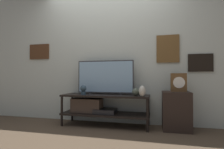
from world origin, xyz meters
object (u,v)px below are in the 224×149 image
at_px(vase_urn_stoneware, 142,91).
at_px(mantel_clock, 179,82).
at_px(television, 105,77).
at_px(vase_round_glass, 136,92).
at_px(decorative_bust, 83,89).

distance_m(vase_urn_stoneware, mantel_clock, 0.61).
height_order(television, mantel_clock, television).
bearing_deg(vase_round_glass, decorative_bust, -177.32).
bearing_deg(mantel_clock, vase_round_glass, -170.00).
relative_size(vase_urn_stoneware, decorative_bust, 1.01).
bearing_deg(vase_urn_stoneware, television, 158.52).
relative_size(decorative_bust, mantel_clock, 0.57).
bearing_deg(television, vase_urn_stoneware, -21.48).
distance_m(vase_round_glass, mantel_clock, 0.69).
relative_size(vase_round_glass, vase_urn_stoneware, 0.74).
bearing_deg(mantel_clock, vase_urn_stoneware, -158.58).
height_order(decorative_bust, mantel_clock, mantel_clock).
bearing_deg(vase_urn_stoneware, mantel_clock, 21.42).
xyz_separation_m(decorative_bust, mantel_clock, (1.55, 0.16, 0.12)).
distance_m(television, vase_round_glass, 0.63).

